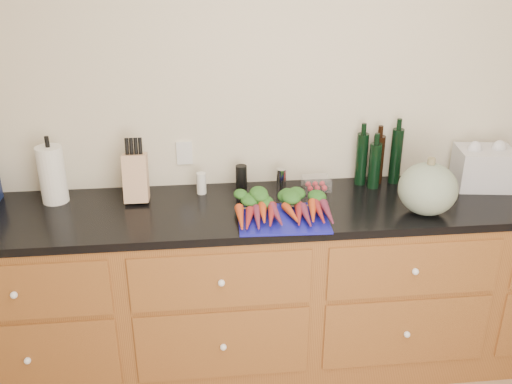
{
  "coord_description": "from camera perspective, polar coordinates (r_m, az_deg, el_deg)",
  "views": [
    {
      "loc": [
        -0.52,
        -1.19,
        2.14
      ],
      "look_at": [
        -0.27,
        1.2,
        1.06
      ],
      "focal_mm": 40.0,
      "sensor_mm": 36.0,
      "label": 1
    }
  ],
  "objects": [
    {
      "name": "wall_back",
      "position": [
        2.98,
        4.35,
        7.78
      ],
      "size": [
        4.1,
        0.05,
        2.6
      ],
      "primitive_type": "cube",
      "color": "beige",
      "rests_on": "ground"
    },
    {
      "name": "cutting_board",
      "position": [
        2.64,
        2.71,
        -2.68
      ],
      "size": [
        0.43,
        0.33,
        0.01
      ],
      "primitive_type": "cube",
      "rotation": [
        0.0,
        0.0,
        -0.04
      ],
      "color": "#131497",
      "rests_on": "countertop"
    },
    {
      "name": "squash",
      "position": [
        2.78,
        16.8,
        0.3
      ],
      "size": [
        0.27,
        0.27,
        0.25
      ],
      "primitive_type": "ellipsoid",
      "color": "slate",
      "rests_on": "countertop"
    },
    {
      "name": "grocery_bag",
      "position": [
        3.19,
        21.79,
        2.26
      ],
      "size": [
        0.31,
        0.26,
        0.2
      ],
      "primitive_type": null,
      "rotation": [
        0.0,
        0.0,
        -0.15
      ],
      "color": "silver",
      "rests_on": "countertop"
    },
    {
      "name": "knife_block",
      "position": [
        2.86,
        -11.92,
        1.41
      ],
      "size": [
        0.12,
        0.12,
        0.23
      ],
      "primitive_type": "cube",
      "color": "tan",
      "rests_on": "countertop"
    },
    {
      "name": "grinder_pepper",
      "position": [
        2.9,
        -1.48,
        1.33
      ],
      "size": [
        0.06,
        0.06,
        0.14
      ],
      "primitive_type": "cylinder",
      "color": "black",
      "rests_on": "countertop"
    },
    {
      "name": "carrots",
      "position": [
        2.67,
        2.59,
        -1.68
      ],
      "size": [
        0.44,
        0.32,
        0.06
      ],
      "color": "#CE4218",
      "rests_on": "cutting_board"
    },
    {
      "name": "countertop",
      "position": [
        2.82,
        5.26,
        -1.53
      ],
      "size": [
        3.64,
        0.62,
        0.04
      ],
      "primitive_type": "cube",
      "color": "black",
      "rests_on": "cabinets"
    },
    {
      "name": "bottles",
      "position": [
        3.05,
        12.09,
        3.17
      ],
      "size": [
        0.25,
        0.13,
        0.29
      ],
      "color": "black",
      "rests_on": "countertop"
    },
    {
      "name": "grinder_salt",
      "position": [
        2.9,
        -5.49,
        0.87
      ],
      "size": [
        0.05,
        0.05,
        0.11
      ],
      "primitive_type": "cylinder",
      "color": "silver",
      "rests_on": "countertop"
    },
    {
      "name": "tomato_box",
      "position": [
        2.96,
        6.06,
        0.86
      ],
      "size": [
        0.14,
        0.11,
        0.06
      ],
      "primitive_type": "cube",
      "color": "white",
      "rests_on": "countertop"
    },
    {
      "name": "canister_chrome",
      "position": [
        2.93,
        2.54,
        1.26
      ],
      "size": [
        0.05,
        0.05,
        0.12
      ],
      "primitive_type": "cylinder",
      "color": "silver",
      "rests_on": "countertop"
    },
    {
      "name": "cabinets",
      "position": [
        3.05,
        4.94,
        -9.54
      ],
      "size": [
        3.6,
        0.64,
        0.9
      ],
      "color": "brown",
      "rests_on": "ground"
    },
    {
      "name": "paper_towel",
      "position": [
        2.94,
        -19.71,
        1.65
      ],
      "size": [
        0.13,
        0.13,
        0.28
      ],
      "primitive_type": "cylinder",
      "color": "white",
      "rests_on": "countertop"
    }
  ]
}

